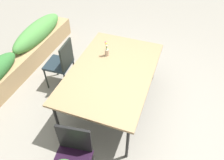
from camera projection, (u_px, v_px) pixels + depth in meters
The scene contains 6 objects.
ground_plane at pixel (118, 101), 3.73m from camera, with size 12.00×12.00×0.00m, color gray.
dining_table at pixel (112, 72), 3.21m from camera, with size 1.85×1.20×0.74m.
chair_far_side at pixel (62, 62), 3.68m from camera, with size 0.44×0.44×0.91m.
chair_end_left at pixel (73, 156), 2.46m from camera, with size 0.48×0.48×0.88m.
flower_vase at pixel (107, 50), 3.38m from camera, with size 0.06×0.07×0.26m.
planter_box at pixel (17, 60), 4.04m from camera, with size 3.37×0.41×0.70m.
Camera 1 is at (-2.34, -0.74, 2.83)m, focal length 34.49 mm.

